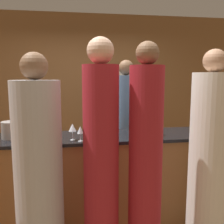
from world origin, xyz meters
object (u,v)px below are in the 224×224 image
bartender (126,132)px  guest_3 (101,165)px  guest_1 (209,164)px  wine_bottle_0 (133,125)px  ice_bucket (11,130)px  guest_4 (145,166)px  wine_bottle_1 (32,125)px  guest_2 (39,176)px

bartender → guest_3: 1.58m
guest_1 → wine_bottle_0: (-0.56, 0.65, 0.26)m
guest_1 → ice_bucket: 2.03m
guest_3 → guest_4: 0.38m
guest_4 → wine_bottle_1: guest_4 is taller
guest_2 → wine_bottle_0: size_ratio=6.41×
wine_bottle_0 → wine_bottle_1: (-1.12, 0.15, 0.01)m
guest_4 → ice_bucket: size_ratio=9.79×
wine_bottle_0 → ice_bucket: 1.33m
guest_3 → guest_4: guest_3 is taller
guest_4 → wine_bottle_0: bearing=85.0°
bartender → guest_2: bearing=53.8°
guest_3 → ice_bucket: 1.17m
guest_4 → wine_bottle_0: (0.06, 0.70, 0.22)m
bartender → wine_bottle_0: bearing=84.0°
bartender → ice_bucket: bearing=28.0°
bartender → guest_2: 1.77m
guest_1 → wine_bottle_0: guest_1 is taller
wine_bottle_1 → ice_bucket: bearing=-156.3°
guest_2 → wine_bottle_1: bearing=101.6°
guest_2 → ice_bucket: 0.81m
bartender → guest_1: bearing=108.2°
guest_1 → guest_3: bearing=-178.2°
guest_4 → ice_bucket: guest_4 is taller
guest_1 → wine_bottle_0: size_ratio=6.57×
wine_bottle_0 → ice_bucket: (-1.33, 0.06, -0.03)m
bartender → guest_4: size_ratio=0.98×
guest_4 → guest_3: bearing=176.6°
guest_3 → ice_bucket: bearing=140.3°
ice_bucket → guest_3: bearing=-39.7°
guest_1 → guest_3: size_ratio=0.96×
guest_3 → ice_bucket: size_ratio=9.94×
bartender → wine_bottle_1: bartender is taller
guest_2 → ice_bucket: (-0.36, 0.68, 0.26)m
guest_3 → ice_bucket: guest_3 is taller
bartender → guest_4: guest_4 is taller
bartender → guest_1: guest_1 is taller
guest_1 → wine_bottle_0: 0.90m
wine_bottle_1 → bartender: bearing=28.7°
wine_bottle_0 → ice_bucket: bearing=177.5°
guest_2 → guest_3: 0.53m
guest_2 → wine_bottle_1: 0.84m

